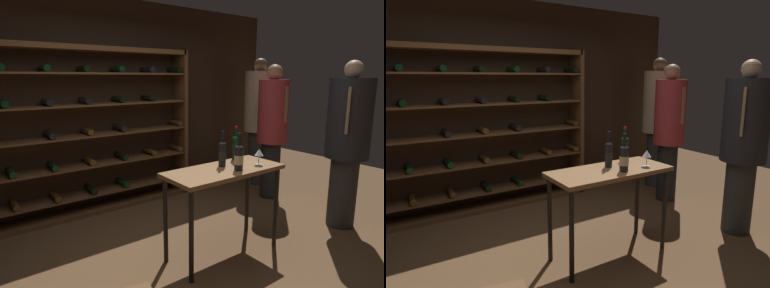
% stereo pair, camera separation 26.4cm
% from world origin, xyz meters
% --- Properties ---
extents(ground_plane, '(9.93, 9.93, 0.00)m').
position_xyz_m(ground_plane, '(0.00, 0.00, 0.00)').
color(ground_plane, brown).
extents(back_wall, '(5.89, 0.10, 2.76)m').
position_xyz_m(back_wall, '(0.00, 1.97, 1.38)').
color(back_wall, '#332319').
rests_on(back_wall, ground).
extents(wine_rack, '(2.92, 0.32, 2.11)m').
position_xyz_m(wine_rack, '(-0.27, 1.76, 1.05)').
color(wine_rack, brown).
rests_on(wine_rack, ground).
extents(tasting_table, '(1.19, 0.50, 0.88)m').
position_xyz_m(tasting_table, '(0.42, -0.05, 0.77)').
color(tasting_table, brown).
rests_on(tasting_table, ground).
extents(person_guest_blue_shirt, '(0.47, 0.47, 2.03)m').
position_xyz_m(person_guest_blue_shirt, '(2.38, 1.29, 1.12)').
color(person_guest_blue_shirt, '#2F2F2F').
rests_on(person_guest_blue_shirt, ground).
extents(person_guest_plum_blouse, '(0.47, 0.47, 1.92)m').
position_xyz_m(person_guest_plum_blouse, '(1.98, -0.41, 1.06)').
color(person_guest_plum_blouse, '#2B2B2B').
rests_on(person_guest_plum_blouse, ground).
extents(person_guest_khaki, '(0.42, 0.43, 1.91)m').
position_xyz_m(person_guest_khaki, '(2.05, 0.73, 1.06)').
color(person_guest_khaki, black).
rests_on(person_guest_khaki, ground).
extents(wine_bottle_green_slim, '(0.07, 0.07, 0.35)m').
position_xyz_m(wine_bottle_green_slim, '(0.46, 0.03, 1.01)').
color(wine_bottle_green_slim, black).
rests_on(wine_bottle_green_slim, tasting_table).
extents(wine_bottle_gold_foil, '(0.09, 0.09, 0.36)m').
position_xyz_m(wine_bottle_gold_foil, '(0.49, -0.17, 1.01)').
color(wine_bottle_gold_foil, black).
rests_on(wine_bottle_gold_foil, tasting_table).
extents(wine_bottle_red_label, '(0.08, 0.08, 0.36)m').
position_xyz_m(wine_bottle_red_label, '(0.76, 0.14, 1.01)').
color(wine_bottle_red_label, black).
rests_on(wine_bottle_red_label, tasting_table).
extents(wine_glass_stemmed_center, '(0.09, 0.09, 0.16)m').
position_xyz_m(wine_glass_stemmed_center, '(0.80, -0.15, 1.00)').
color(wine_glass_stemmed_center, silver).
rests_on(wine_glass_stemmed_center, tasting_table).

